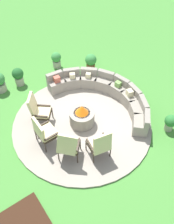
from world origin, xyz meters
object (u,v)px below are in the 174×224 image
lounge_chair_front_right (44,131)px  potted_plant_4 (18,76)px  lounge_chair_back_left (68,145)px  potted_plant_3 (56,59)px  curved_stone_bench (105,92)px  lounge_chair_back_right (100,144)px  lounge_chair_front_left (38,110)px  fire_pit (82,116)px  potted_plant_5 (91,61)px  potted_plant_0 (170,122)px

lounge_chair_front_right → potted_plant_4: (-3.07, 0.56, -0.21)m
lounge_chair_back_left → potted_plant_3: (-4.04, 1.99, -0.28)m
lounge_chair_front_right → potted_plant_3: bearing=143.4°
curved_stone_bench → lounge_chair_back_right: lounge_chair_back_right is taller
lounge_chair_front_right → lounge_chair_back_left: (0.84, 0.30, 0.03)m
lounge_chair_back_right → potted_plant_4: 4.40m
lounge_chair_back_right → potted_plant_3: lounge_chair_back_right is taller
lounge_chair_back_left → lounge_chair_back_right: 0.87m
lounge_chair_front_right → lounge_chair_back_left: 0.89m
lounge_chair_back_left → lounge_chair_front_left: bearing=134.8°
fire_pit → lounge_chair_front_left: (-0.82, -1.09, 0.27)m
lounge_chair_front_left → potted_plant_5: 3.44m
lounge_chair_back_right → potted_plant_4: bearing=107.4°
lounge_chair_back_right → potted_plant_5: lounge_chair_back_right is taller
curved_stone_bench → potted_plant_3: bearing=-172.1°
curved_stone_bench → lounge_chair_back_left: (1.35, -2.36, 0.29)m
curved_stone_bench → potted_plant_0: (2.29, 0.82, -0.01)m
lounge_chair_back_right → potted_plant_3: bearing=85.6°
lounge_chair_front_left → lounge_chair_back_left: 1.68m
lounge_chair_front_right → potted_plant_5: 4.09m
potted_plant_4 → lounge_chair_front_left: bearing=-7.5°
lounge_chair_back_right → potted_plant_5: (-3.59, 2.33, -0.26)m
lounge_chair_front_right → lounge_chair_back_left: size_ratio=0.93×
potted_plant_3 → potted_plant_5: potted_plant_3 is taller
lounge_chair_front_left → potted_plant_3: size_ratio=1.76×
lounge_chair_back_right → potted_plant_0: (0.48, 2.43, -0.27)m
lounge_chair_back_left → potted_plant_3: 4.51m
lounge_chair_back_right → potted_plant_0: lounge_chair_back_right is taller
potted_plant_4 → lounge_chair_back_left: bearing=-3.7°
lounge_chair_back_right → potted_plant_4: lounge_chair_back_right is taller
potted_plant_5 → potted_plant_0: bearing=1.5°
fire_pit → potted_plant_4: size_ratio=1.12×
lounge_chair_back_left → potted_plant_3: lounge_chair_back_left is taller
lounge_chair_front_right → lounge_chair_back_left: bearing=18.9°
lounge_chair_front_left → potted_plant_0: size_ratio=1.94×
fire_pit → curved_stone_bench: (-0.49, 1.31, -0.01)m
potted_plant_0 → potted_plant_5: size_ratio=0.93×
fire_pit → lounge_chair_back_left: (0.86, -1.05, 0.27)m
potted_plant_5 → curved_stone_bench: bearing=-21.6°
lounge_chair_back_left → lounge_chair_back_right: bearing=11.8°
fire_pit → potted_plant_5: size_ratio=1.23×
curved_stone_bench → lounge_chair_front_right: 2.72m
curved_stone_bench → potted_plant_0: size_ratio=6.26×
curved_stone_bench → lounge_chair_front_left: 2.44m
curved_stone_bench → potted_plant_3: curved_stone_bench is taller
potted_plant_3 → lounge_chair_front_left: bearing=-40.6°
fire_pit → lounge_chair_back_left: size_ratio=0.69×
lounge_chair_back_left → lounge_chair_back_right: size_ratio=1.08×
potted_plant_3 → potted_plant_4: 1.74m
lounge_chair_front_right → potted_plant_0: 3.91m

